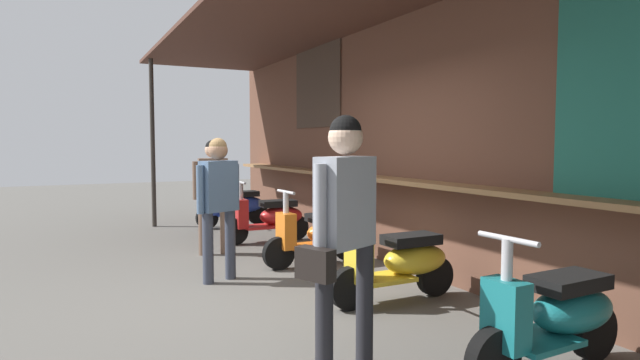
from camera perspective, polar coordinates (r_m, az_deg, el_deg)
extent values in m
plane|color=#56544F|center=(5.50, -6.06, -12.24)|extent=(33.03, 33.03, 0.00)
cube|color=brown|center=(6.29, 11.42, 5.10)|extent=(11.80, 0.25, 3.33)
cube|color=olive|center=(6.12, 9.10, -0.15)|extent=(10.62, 0.36, 0.05)
cube|color=#423328|center=(8.45, -0.33, 10.40)|extent=(1.55, 0.02, 1.35)
cylinder|color=#332D28|center=(10.01, -17.96, 3.94)|extent=(0.08, 0.08, 3.12)
ellipsoid|color=#233D9E|center=(9.82, -8.19, -2.67)|extent=(0.42, 0.72, 0.30)
cube|color=black|center=(9.78, -8.47, -1.52)|extent=(0.33, 0.57, 0.10)
cube|color=#233D9E|center=(9.71, -10.09, -3.66)|extent=(0.41, 0.52, 0.04)
cube|color=#233D9E|center=(9.59, -11.79, -2.46)|extent=(0.29, 0.18, 0.44)
cylinder|color=#B7B7BC|center=(9.57, -11.80, -1.68)|extent=(0.07, 0.07, 0.70)
cylinder|color=#B7B7BC|center=(9.54, -11.83, 0.41)|extent=(0.46, 0.07, 0.04)
cylinder|color=black|center=(9.59, -12.33, -4.09)|extent=(0.13, 0.41, 0.40)
cylinder|color=black|center=(9.94, -6.84, -3.74)|extent=(0.13, 0.41, 0.40)
ellipsoid|color=red|center=(8.21, -4.30, -3.95)|extent=(0.41, 0.72, 0.30)
cube|color=black|center=(8.17, -4.63, -2.58)|extent=(0.32, 0.56, 0.10)
cube|color=red|center=(8.12, -6.62, -5.13)|extent=(0.40, 0.52, 0.04)
cube|color=red|center=(8.00, -8.68, -3.69)|extent=(0.29, 0.17, 0.44)
cylinder|color=#B7B7BC|center=(7.98, -8.69, -2.77)|extent=(0.07, 0.07, 0.70)
cylinder|color=#B7B7BC|center=(7.95, -8.72, -0.26)|extent=(0.46, 0.06, 0.04)
cylinder|color=black|center=(8.02, -9.35, -5.64)|extent=(0.12, 0.40, 0.40)
cylinder|color=black|center=(8.33, -2.67, -5.22)|extent=(0.12, 0.40, 0.40)
ellipsoid|color=orange|center=(6.69, 1.33, -5.77)|extent=(0.40, 0.71, 0.30)
cube|color=black|center=(6.63, 0.96, -4.10)|extent=(0.31, 0.56, 0.10)
cube|color=orange|center=(6.55, -1.35, -7.31)|extent=(0.39, 0.51, 0.04)
cube|color=orange|center=(6.38, -3.76, -5.61)|extent=(0.28, 0.17, 0.44)
cylinder|color=#B7B7BC|center=(6.36, -3.77, -4.46)|extent=(0.07, 0.07, 0.70)
cylinder|color=#B7B7BC|center=(6.32, -3.78, -1.32)|extent=(0.46, 0.05, 0.04)
cylinder|color=black|center=(6.39, -4.57, -8.06)|extent=(0.11, 0.40, 0.40)
cylinder|color=black|center=(6.85, 3.16, -7.24)|extent=(0.11, 0.40, 0.40)
ellipsoid|color=gold|center=(5.25, 10.44, -8.56)|extent=(0.38, 0.70, 0.30)
cube|color=black|center=(5.18, 10.02, -6.46)|extent=(0.30, 0.55, 0.10)
cube|color=gold|center=(5.09, 7.22, -10.67)|extent=(0.38, 0.50, 0.04)
cube|color=gold|center=(4.88, 4.29, -8.63)|extent=(0.28, 0.16, 0.44)
cylinder|color=#B7B7BC|center=(4.85, 4.30, -7.13)|extent=(0.07, 0.07, 0.70)
cylinder|color=#B7B7BC|center=(4.79, 4.32, -3.03)|extent=(0.46, 0.04, 0.04)
cylinder|color=black|center=(4.89, 3.25, -11.85)|extent=(0.10, 0.40, 0.40)
cylinder|color=black|center=(5.45, 12.54, -10.29)|extent=(0.10, 0.40, 0.40)
ellipsoid|color=#197075|center=(4.05, 26.04, -12.72)|extent=(0.40, 0.71, 0.30)
cube|color=black|center=(3.95, 25.71, -10.09)|extent=(0.32, 0.56, 0.10)
cube|color=#197075|center=(3.82, 22.81, -15.97)|extent=(0.40, 0.51, 0.04)
cube|color=#197075|center=(3.53, 19.78, -13.79)|extent=(0.28, 0.17, 0.44)
cylinder|color=#B7B7BC|center=(3.50, 19.83, -11.76)|extent=(0.07, 0.07, 0.70)
cylinder|color=#B7B7BC|center=(3.42, 19.97, -6.11)|extent=(0.46, 0.05, 0.04)
cylinder|color=black|center=(3.56, 18.55, -18.28)|extent=(0.11, 0.40, 0.40)
cylinder|color=black|center=(4.30, 27.95, -14.56)|extent=(0.11, 0.40, 0.40)
cylinder|color=#232328|center=(3.68, 4.93, -13.60)|extent=(0.12, 0.12, 0.85)
cylinder|color=#232328|center=(3.49, 0.47, -14.53)|extent=(0.12, 0.12, 0.85)
cube|color=#999EA8|center=(3.43, 2.80, -2.44)|extent=(0.34, 0.47, 0.60)
sphere|color=beige|center=(3.41, 2.83, 4.73)|extent=(0.23, 0.23, 0.23)
sphere|color=black|center=(3.41, 2.83, 5.40)|extent=(0.21, 0.21, 0.21)
cylinder|color=#999EA8|center=(3.63, 5.28, -2.45)|extent=(0.08, 0.08, 0.57)
cylinder|color=#999EA8|center=(3.24, 0.02, -3.22)|extent=(0.08, 0.08, 0.57)
cube|color=black|center=(3.23, -0.53, -9.24)|extent=(0.28, 0.19, 0.20)
cylinder|color=#383D4C|center=(5.84, -12.24, -7.35)|extent=(0.12, 0.12, 0.79)
cylinder|color=#383D4C|center=(6.01, -9.86, -7.00)|extent=(0.12, 0.12, 0.79)
cube|color=slate|center=(5.83, -11.12, -0.66)|extent=(0.32, 0.44, 0.56)
sphere|color=#A37556|center=(5.81, -11.18, 3.24)|extent=(0.21, 0.21, 0.21)
sphere|color=olive|center=(5.81, -11.18, 3.61)|extent=(0.20, 0.20, 0.20)
cylinder|color=slate|center=(5.70, -13.07, -1.03)|extent=(0.08, 0.08, 0.53)
cylinder|color=slate|center=(5.97, -9.27, -0.76)|extent=(0.08, 0.08, 0.53)
cylinder|color=brown|center=(7.34, -12.78, -5.06)|extent=(0.12, 0.12, 0.78)
cylinder|color=brown|center=(7.36, -10.49, -5.00)|extent=(0.12, 0.12, 0.78)
cube|color=brown|center=(7.28, -11.71, 0.17)|extent=(0.26, 0.42, 0.55)
sphere|color=tan|center=(7.26, -11.75, 3.27)|extent=(0.21, 0.21, 0.21)
sphere|color=black|center=(7.26, -11.76, 3.57)|extent=(0.19, 0.19, 0.19)
cylinder|color=brown|center=(7.26, -13.56, -0.05)|extent=(0.08, 0.08, 0.52)
cylinder|color=brown|center=(7.31, -9.87, 0.03)|extent=(0.08, 0.08, 0.52)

